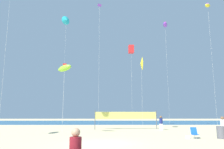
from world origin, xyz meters
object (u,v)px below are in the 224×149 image
Objects in this scene: volleyball_net at (126,116)px; kite_lime_inflatable at (65,68)px; kite_cyan_delta at (66,20)px; kite_yellow_delta at (141,64)px; beachgoer_navy_shirt at (161,122)px; trash_barrel at (221,132)px; beachgoer_white_shirt at (223,125)px; folding_beach_chair at (194,133)px; kite_violet_inflatable at (165,25)px; kite_red_box at (131,49)px; kite_violet_diamond at (100,9)px; beach_handbag at (187,137)px; kite_yellow_inflatable at (208,6)px.

volleyball_net is 1.16× the size of kite_lime_inflatable.
kite_yellow_delta is at bearing -32.89° from kite_cyan_delta.
beachgoer_navy_shirt is 1.72× the size of trash_barrel.
kite_lime_inflatable is (-14.99, 0.90, 5.55)m from beachgoer_white_shirt.
kite_yellow_delta is 0.50× the size of kite_cyan_delta.
folding_beach_chair is 0.06× the size of kite_violet_inflatable.
kite_red_box is at bearing 20.08° from beachgoer_white_shirt.
kite_violet_inflatable is at bearing -20.07° from kite_red_box.
kite_violet_diamond reaches higher than folding_beach_chair.
trash_barrel is (-1.39, -2.32, -0.44)m from beachgoer_white_shirt.
volleyball_net is 0.44× the size of kite_cyan_delta.
kite_red_box is at bearing 55.25° from kite_lime_inflatable.
folding_beach_chair is 0.73m from beach_handbag.
kite_red_box is at bearing 111.52° from trash_barrel.
kite_red_box is 12.18m from kite_yellow_inflatable.
kite_violet_inflatable reaches higher than beach_handbag.
beach_handbag is 27.65m from kite_cyan_delta.
beach_handbag is 0.03× the size of kite_yellow_delta.
beachgoer_white_shirt is 0.10× the size of kite_yellow_inflatable.
volleyball_net is at bearing 172.36° from kite_yellow_inflatable.
beachgoer_navy_shirt reaches higher than trash_barrel.
volleyball_net is at bearing 46.69° from kite_lime_inflatable.
kite_red_box is (4.77, 4.43, -4.56)m from kite_violet_diamond.
volleyball_net is 11.15m from kite_red_box.
volleyball_net is 0.88× the size of kite_yellow_delta.
trash_barrel is at bearing -68.48° from kite_red_box.
folding_beach_chair is 11.21m from volleyball_net.
beachgoer_white_shirt is 17.90m from kite_red_box.
folding_beach_chair is at bearing 111.46° from beachgoer_navy_shirt.
kite_cyan_delta reaches higher than kite_violet_inflatable.
kite_violet_inflatable is 0.94× the size of kite_yellow_inflatable.
kite_red_box is at bearing 74.31° from volleyball_net.
kite_cyan_delta reaches higher than kite_violet_diamond.
kite_violet_inflatable is at bearing 1.26° from beachgoer_white_shirt.
volleyball_net is 18.35m from kite_yellow_inflatable.
kite_yellow_delta is (-5.01, 9.12, 7.82)m from trash_barrel.
kite_yellow_inflatable reaches higher than kite_yellow_delta.
trash_barrel is 3.36× the size of beach_handbag.
kite_violet_diamond is (-7.69, 1.35, 15.52)m from beachgoer_navy_shirt.
folding_beach_chair is at bearing -96.29° from kite_violet_inflatable.
kite_yellow_inflatable is at bearing 51.82° from beach_handbag.
kite_violet_inflatable reaches higher than kite_red_box.
kite_cyan_delta is (-13.80, 16.39, 17.47)m from beach_handbag.
beachgoer_white_shirt reaches higher than trash_barrel.
kite_yellow_delta is at bearing 178.09° from kite_yellow_inflatable.
beachgoer_white_shirt is at bearing -59.79° from kite_red_box.
kite_yellow_delta is at bearing 34.45° from kite_lime_inflatable.
kite_red_box reaches higher than beachgoer_navy_shirt.
kite_lime_inflatable reaches higher than folding_beach_chair.
kite_red_box is at bearing 97.66° from kite_yellow_delta.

